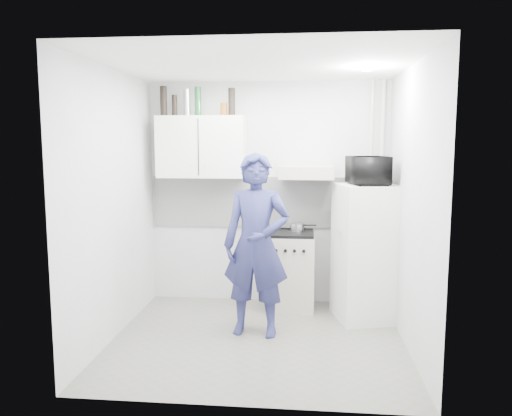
{
  "coord_description": "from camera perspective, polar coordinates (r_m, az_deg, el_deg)",
  "views": [
    {
      "loc": [
        0.44,
        -4.61,
        1.89
      ],
      "look_at": [
        -0.04,
        0.3,
        1.25
      ],
      "focal_mm": 35.0,
      "sensor_mm": 36.0,
      "label": 1
    }
  ],
  "objects": [
    {
      "name": "wall_back",
      "position": [
        5.91,
        1.33,
        1.66
      ],
      "size": [
        2.8,
        0.0,
        2.8
      ],
      "primitive_type": "plane",
      "rotation": [
        1.57,
        0.0,
        0.0
      ],
      "color": "silver",
      "rests_on": "floor"
    },
    {
      "name": "pipe_b",
      "position": [
        5.86,
        12.87,
        1.42
      ],
      "size": [
        0.04,
        0.04,
        2.6
      ],
      "primitive_type": "cylinder",
      "color": "beige",
      "rests_on": "floor"
    },
    {
      "name": "wall_right",
      "position": [
        4.75,
        17.26,
        -0.09
      ],
      "size": [
        0.0,
        2.6,
        2.6
      ],
      "primitive_type": "plane",
      "rotation": [
        1.57,
        0.0,
        -1.57
      ],
      "color": "silver",
      "rests_on": "floor"
    },
    {
      "name": "person",
      "position": [
        4.9,
        0.04,
        -4.25
      ],
      "size": [
        0.7,
        0.5,
        1.8
      ],
      "primitive_type": "imported",
      "rotation": [
        0.0,
        0.0,
        -0.11
      ],
      "color": "navy",
      "rests_on": "floor"
    },
    {
      "name": "upper_cabinet",
      "position": [
        5.81,
        -6.23,
        6.95
      ],
      "size": [
        1.0,
        0.35,
        0.7
      ],
      "primitive_type": "cube",
      "color": "white",
      "rests_on": "wall_back"
    },
    {
      "name": "saucepan",
      "position": [
        5.76,
        4.73,
        -2.21
      ],
      "size": [
        0.16,
        0.16,
        0.09
      ],
      "primitive_type": "cylinder",
      "color": "silver",
      "rests_on": "stove_top"
    },
    {
      "name": "backsplash",
      "position": [
        5.9,
        1.32,
        0.68
      ],
      "size": [
        2.74,
        0.03,
        0.6
      ],
      "primitive_type": "cube",
      "color": "white",
      "rests_on": "wall_back"
    },
    {
      "name": "bottle_b",
      "position": [
        5.9,
        -9.29,
        11.48
      ],
      "size": [
        0.06,
        0.06,
        0.24
      ],
      "primitive_type": "cylinder",
      "color": "black",
      "rests_on": "upper_cabinet"
    },
    {
      "name": "microwave",
      "position": [
        5.37,
        12.72,
        4.21
      ],
      "size": [
        0.59,
        0.45,
        0.3
      ],
      "primitive_type": "imported",
      "rotation": [
        0.0,
        0.0,
        1.74
      ],
      "color": "black",
      "rests_on": "fridge"
    },
    {
      "name": "bottle_e",
      "position": [
        5.77,
        -2.79,
        12.01
      ],
      "size": [
        0.08,
        0.08,
        0.31
      ],
      "primitive_type": "cylinder",
      "color": "black",
      "rests_on": "upper_cabinet"
    },
    {
      "name": "stove",
      "position": [
        5.8,
        3.96,
        -7.23
      ],
      "size": [
        0.54,
        0.54,
        0.86
      ],
      "primitive_type": "cube",
      "color": "beige",
      "rests_on": "floor"
    },
    {
      "name": "floor",
      "position": [
        5.0,
        0.18,
        -14.81
      ],
      "size": [
        2.8,
        2.8,
        0.0
      ],
      "primitive_type": "plane",
      "color": "#666458",
      "rests_on": "ground"
    },
    {
      "name": "range_hood",
      "position": [
        5.62,
        5.74,
        4.09
      ],
      "size": [
        0.6,
        0.5,
        0.14
      ],
      "primitive_type": "cube",
      "color": "beige",
      "rests_on": "wall_back"
    },
    {
      "name": "stove_top",
      "position": [
        5.7,
        3.99,
        -2.9
      ],
      "size": [
        0.51,
        0.51,
        0.03
      ],
      "primitive_type": "cube",
      "color": "black",
      "rests_on": "stove"
    },
    {
      "name": "wall_left",
      "position": [
        5.0,
        -16.01,
        0.32
      ],
      "size": [
        0.0,
        2.6,
        2.6
      ],
      "primitive_type": "plane",
      "rotation": [
        1.57,
        0.0,
        1.57
      ],
      "color": "silver",
      "rests_on": "floor"
    },
    {
      "name": "pipe_a",
      "position": [
        5.87,
        14.03,
        1.4
      ],
      "size": [
        0.05,
        0.05,
        2.6
      ],
      "primitive_type": "cylinder",
      "color": "beige",
      "rests_on": "floor"
    },
    {
      "name": "bottle_c",
      "position": [
        5.86,
        -7.89,
        11.83
      ],
      "size": [
        0.07,
        0.07,
        0.3
      ],
      "primitive_type": "cylinder",
      "color": "silver",
      "rests_on": "upper_cabinet"
    },
    {
      "name": "fridge",
      "position": [
        5.49,
        12.46,
        -4.98
      ],
      "size": [
        0.73,
        0.73,
        1.46
      ],
      "primitive_type": "cube",
      "rotation": [
        0.0,
        0.0,
        0.24
      ],
      "color": "white",
      "rests_on": "floor"
    },
    {
      "name": "ceiling",
      "position": [
        4.69,
        0.19,
        16.11
      ],
      "size": [
        2.8,
        2.8,
        0.0
      ],
      "primitive_type": "plane",
      "color": "white",
      "rests_on": "wall_back"
    },
    {
      "name": "bottle_a",
      "position": [
        5.93,
        -10.52,
        11.9
      ],
      "size": [
        0.08,
        0.08,
        0.34
      ],
      "primitive_type": "cylinder",
      "color": "black",
      "rests_on": "upper_cabinet"
    },
    {
      "name": "bottle_d",
      "position": [
        5.84,
        -6.65,
        11.99
      ],
      "size": [
        0.07,
        0.07,
        0.33
      ],
      "primitive_type": "cylinder",
      "color": "#144C1E",
      "rests_on": "upper_cabinet"
    },
    {
      "name": "ceiling_spot_fixture",
      "position": [
        4.89,
        12.6,
        15.21
      ],
      "size": [
        0.1,
        0.1,
        0.02
      ],
      "primitive_type": "cylinder",
      "color": "white",
      "rests_on": "ceiling"
    },
    {
      "name": "canister_b",
      "position": [
        5.77,
        -3.7,
        11.18
      ],
      "size": [
        0.08,
        0.08,
        0.15
      ],
      "primitive_type": "cylinder",
      "color": "brown",
      "rests_on": "upper_cabinet"
    }
  ]
}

